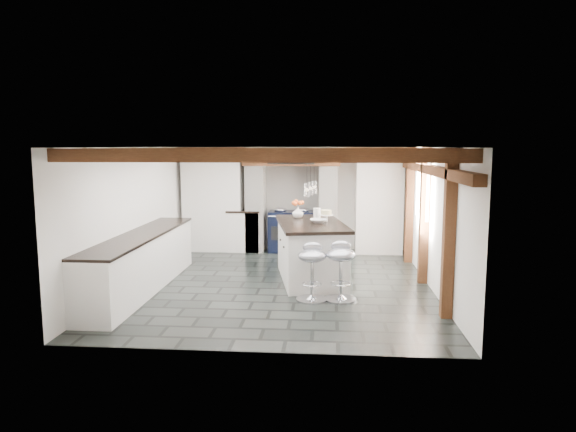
# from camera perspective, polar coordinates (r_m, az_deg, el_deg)

# --- Properties ---
(ground) EXTENTS (6.00, 6.00, 0.00)m
(ground) POSITION_cam_1_polar(r_m,az_deg,el_deg) (8.85, -0.86, -7.42)
(ground) COLOR black
(ground) RESTS_ON ground
(room_shell) EXTENTS (6.00, 6.03, 6.00)m
(room_shell) POSITION_cam_1_polar(r_m,az_deg,el_deg) (10.10, -3.55, 0.62)
(room_shell) COLOR white
(room_shell) RESTS_ON ground
(range_cooker) EXTENTS (1.00, 0.63, 0.99)m
(range_cooker) POSITION_cam_1_polar(r_m,az_deg,el_deg) (11.36, 0.41, -1.62)
(range_cooker) COLOR black
(range_cooker) RESTS_ON ground
(kitchen_island) EXTENTS (1.42, 2.21, 1.36)m
(kitchen_island) POSITION_cam_1_polar(r_m,az_deg,el_deg) (8.95, 2.55, -3.83)
(kitchen_island) COLOR white
(kitchen_island) RESTS_ON ground
(bar_stool_near) EXTENTS (0.49, 0.49, 0.90)m
(bar_stool_near) POSITION_cam_1_polar(r_m,az_deg,el_deg) (7.78, 5.89, -5.34)
(bar_stool_near) COLOR silver
(bar_stool_near) RESTS_ON ground
(bar_stool_far) EXTENTS (0.47, 0.47, 0.88)m
(bar_stool_far) POSITION_cam_1_polar(r_m,az_deg,el_deg) (7.74, 2.70, -5.47)
(bar_stool_far) COLOR silver
(bar_stool_far) RESTS_ON ground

